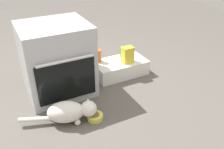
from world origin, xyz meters
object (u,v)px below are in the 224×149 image
(soda_can, at_px, (123,52))
(snack_bag, at_px, (128,55))
(cat, at_px, (70,111))
(food_bowl, at_px, (95,116))
(sauce_jar, at_px, (98,56))
(pantry_cabinet, at_px, (120,68))
(oven, at_px, (57,60))

(soda_can, xyz_separation_m, snack_bag, (-0.02, -0.14, 0.03))
(cat, bearing_deg, food_bowl, 0.00)
(cat, relative_size, sauce_jar, 4.49)
(pantry_cabinet, xyz_separation_m, cat, (-0.78, -0.53, 0.03))
(soda_can, relative_size, snack_bag, 0.67)
(food_bowl, bearing_deg, oven, 103.00)
(pantry_cabinet, height_order, soda_can, soda_can)
(pantry_cabinet, distance_m, snack_bag, 0.19)
(pantry_cabinet, relative_size, food_bowl, 4.28)
(cat, xyz_separation_m, snack_bag, (0.84, 0.47, 0.15))
(pantry_cabinet, distance_m, soda_can, 0.18)
(pantry_cabinet, height_order, food_bowl, pantry_cabinet)
(cat, bearing_deg, oven, 101.65)
(soda_can, bearing_deg, sauce_jar, 175.97)
(pantry_cabinet, relative_size, snack_bag, 3.28)
(snack_bag, bearing_deg, oven, 177.18)
(food_bowl, relative_size, snack_bag, 0.77)
(pantry_cabinet, bearing_deg, cat, -145.69)
(soda_can, height_order, snack_bag, snack_bag)
(sauce_jar, bearing_deg, cat, -130.83)
(oven, bearing_deg, food_bowl, -77.00)
(soda_can, bearing_deg, snack_bag, -98.16)
(pantry_cabinet, bearing_deg, snack_bag, -44.42)
(snack_bag, bearing_deg, cat, -150.51)
(food_bowl, xyz_separation_m, cat, (-0.20, 0.07, 0.08))
(oven, bearing_deg, snack_bag, -2.82)
(snack_bag, bearing_deg, soda_can, 81.84)
(oven, relative_size, cat, 1.12)
(oven, xyz_separation_m, food_bowl, (0.13, -0.58, -0.32))
(soda_can, bearing_deg, pantry_cabinet, -132.86)
(sauce_jar, bearing_deg, snack_bag, -30.00)
(sauce_jar, bearing_deg, food_bowl, -116.50)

